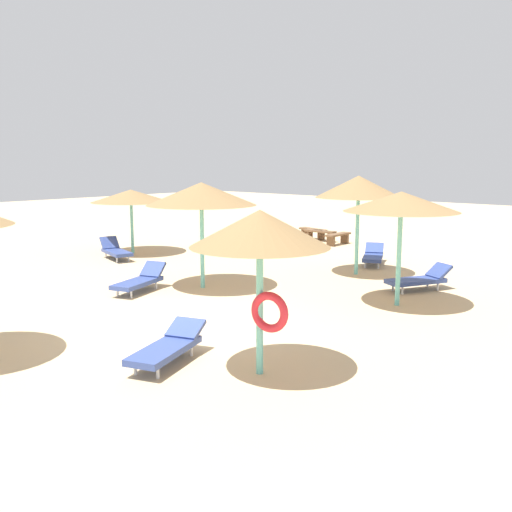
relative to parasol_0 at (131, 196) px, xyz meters
name	(u,v)px	position (x,y,z in m)	size (l,w,h in m)	color
ground_plane	(166,326)	(8.84, -5.58, -2.25)	(80.00, 80.00, 0.00)	#D1B284
parasol_0	(131,196)	(0.00, 0.00, 0.00)	(3.08, 3.08, 2.50)	#6BC6BC
parasol_1	(201,194)	(6.61, -2.39, 0.44)	(3.11, 3.11, 3.02)	#6BC6BC
parasol_3	(401,202)	(11.76, -0.48, 0.37)	(2.85, 2.85, 2.87)	#6BC6BC
parasol_4	(260,231)	(12.27, -6.32, 0.23)	(2.36, 2.36, 2.83)	#6BC6BC
parasol_5	(359,187)	(8.86, 2.24, 0.55)	(2.72, 2.72, 3.15)	#6BC6BC
lounger_0	(116,251)	(0.71, -1.28, -1.92)	(1.97, 1.11, 0.77)	#33478C
lounger_1	(140,280)	(5.68, -3.90, -1.93)	(1.21, 1.99, 0.73)	#33478C
lounger_3	(420,279)	(11.42, 1.46, -1.93)	(1.40, 1.98, 0.71)	#33478C
lounger_4	(168,346)	(10.68, -7.02, -1.94)	(1.27, 2.02, 0.61)	#33478C
lounger_5	(373,256)	(8.37, 4.14, -1.93)	(1.43, 1.99, 0.66)	#33478C
bench_0	(313,232)	(2.90, 8.03, -1.90)	(1.55, 0.66, 0.49)	brown
bench_1	(320,234)	(3.57, 7.66, -1.90)	(1.52, 0.50, 0.49)	brown
bench_2	(338,237)	(4.79, 7.27, -1.90)	(0.43, 1.51, 0.49)	brown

